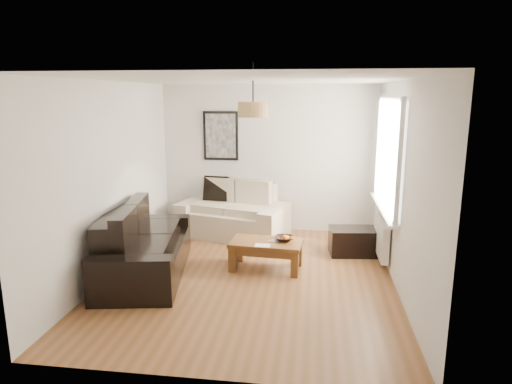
# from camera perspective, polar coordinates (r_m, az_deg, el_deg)

# --- Properties ---
(floor) EXTENTS (4.50, 4.50, 0.00)m
(floor) POSITION_cam_1_polar(r_m,az_deg,el_deg) (6.15, -0.75, -10.81)
(floor) COLOR brown
(floor) RESTS_ON ground
(ceiling) EXTENTS (3.80, 4.50, 0.00)m
(ceiling) POSITION_cam_1_polar(r_m,az_deg,el_deg) (5.65, -0.83, 14.19)
(ceiling) COLOR white
(ceiling) RESTS_ON floor
(wall_back) EXTENTS (3.80, 0.04, 2.60)m
(wall_back) POSITION_cam_1_polar(r_m,az_deg,el_deg) (7.96, 1.57, 4.28)
(wall_back) COLOR silver
(wall_back) RESTS_ON floor
(wall_front) EXTENTS (3.80, 0.04, 2.60)m
(wall_front) POSITION_cam_1_polar(r_m,az_deg,el_deg) (3.62, -6.00, -5.73)
(wall_front) COLOR silver
(wall_front) RESTS_ON floor
(wall_left) EXTENTS (0.04, 4.50, 2.60)m
(wall_left) POSITION_cam_1_polar(r_m,az_deg,el_deg) (6.32, -18.10, 1.55)
(wall_left) COLOR silver
(wall_left) RESTS_ON floor
(wall_right) EXTENTS (0.04, 4.50, 2.60)m
(wall_right) POSITION_cam_1_polar(r_m,az_deg,el_deg) (5.80, 18.11, 0.62)
(wall_right) COLOR silver
(wall_right) RESTS_ON floor
(window_bay) EXTENTS (0.14, 1.90, 1.60)m
(window_bay) POSITION_cam_1_polar(r_m,az_deg,el_deg) (6.53, 16.71, 4.63)
(window_bay) COLOR white
(window_bay) RESTS_ON wall_right
(radiator) EXTENTS (0.10, 0.90, 0.52)m
(radiator) POSITION_cam_1_polar(r_m,az_deg,el_deg) (6.78, 15.73, -5.61)
(radiator) COLOR white
(radiator) RESTS_ON wall_right
(poster) EXTENTS (0.62, 0.04, 0.87)m
(poster) POSITION_cam_1_polar(r_m,az_deg,el_deg) (8.02, -4.53, 7.19)
(poster) COLOR black
(poster) RESTS_ON wall_back
(pendant_shade) EXTENTS (0.40, 0.40, 0.20)m
(pendant_shade) POSITION_cam_1_polar(r_m,az_deg,el_deg) (5.95, -0.39, 10.54)
(pendant_shade) COLOR tan
(pendant_shade) RESTS_ON ceiling
(loveseat_cream) EXTENTS (2.01, 1.43, 0.90)m
(loveseat_cream) POSITION_cam_1_polar(r_m,az_deg,el_deg) (7.75, -2.98, -2.35)
(loveseat_cream) COLOR beige
(loveseat_cream) RESTS_ON floor
(sofa_leather) EXTENTS (1.33, 2.19, 0.89)m
(sofa_leather) POSITION_cam_1_polar(r_m,az_deg,el_deg) (6.27, -14.01, -6.40)
(sofa_leather) COLOR black
(sofa_leather) RESTS_ON floor
(coffee_table) EXTENTS (1.04, 0.62, 0.41)m
(coffee_table) POSITION_cam_1_polar(r_m,az_deg,el_deg) (6.35, 1.30, -8.05)
(coffee_table) COLOR brown
(coffee_table) RESTS_ON floor
(ottoman) EXTENTS (0.76, 0.53, 0.41)m
(ottoman) POSITION_cam_1_polar(r_m,az_deg,el_deg) (7.07, 12.34, -6.19)
(ottoman) COLOR black
(ottoman) RESTS_ON floor
(cushion_left) EXTENTS (0.46, 0.19, 0.44)m
(cushion_left) POSITION_cam_1_polar(r_m,az_deg,el_deg) (7.96, -5.09, 0.44)
(cushion_left) COLOR black
(cushion_left) RESTS_ON loveseat_cream
(cushion_right) EXTENTS (0.38, 0.16, 0.37)m
(cushion_right) POSITION_cam_1_polar(r_m,az_deg,el_deg) (7.84, 0.27, 0.03)
(cushion_right) COLOR black
(cushion_right) RESTS_ON loveseat_cream
(fruit_bowl) EXTENTS (0.27, 0.27, 0.06)m
(fruit_bowl) POSITION_cam_1_polar(r_m,az_deg,el_deg) (6.30, 3.63, -5.98)
(fruit_bowl) COLOR black
(fruit_bowl) RESTS_ON coffee_table
(orange_a) EXTENTS (0.07, 0.07, 0.07)m
(orange_a) POSITION_cam_1_polar(r_m,az_deg,el_deg) (6.31, 4.03, -5.88)
(orange_a) COLOR orange
(orange_a) RESTS_ON fruit_bowl
(orange_b) EXTENTS (0.07, 0.07, 0.06)m
(orange_b) POSITION_cam_1_polar(r_m,az_deg,el_deg) (6.30, 4.62, -5.91)
(orange_b) COLOR orange
(orange_b) RESTS_ON fruit_bowl
(orange_c) EXTENTS (0.11, 0.11, 0.09)m
(orange_c) POSITION_cam_1_polar(r_m,az_deg,el_deg) (6.30, 3.70, -5.90)
(orange_c) COLOR orange
(orange_c) RESTS_ON fruit_bowl
(papers) EXTENTS (0.21, 0.15, 0.01)m
(papers) POSITION_cam_1_polar(r_m,az_deg,el_deg) (6.10, 0.83, -6.87)
(papers) COLOR silver
(papers) RESTS_ON coffee_table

